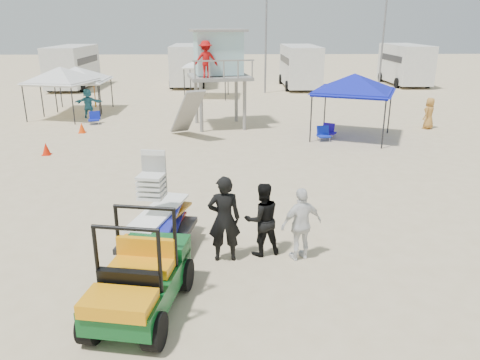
{
  "coord_description": "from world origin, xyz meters",
  "views": [
    {
      "loc": [
        0.21,
        -8.08,
        5.07
      ],
      "look_at": [
        0.5,
        3.0,
        1.3
      ],
      "focal_mm": 35.0,
      "sensor_mm": 36.0,
      "label": 1
    }
  ],
  "objects_px": {
    "surf_trailer": "(157,219)",
    "lifeguard_tower": "(217,57)",
    "utility_cart": "(138,271)",
    "canopy_blue": "(355,77)",
    "man_left": "(224,219)"
  },
  "relations": [
    {
      "from": "surf_trailer",
      "to": "utility_cart",
      "type": "bearing_deg",
      "value": -90.08
    },
    {
      "from": "surf_trailer",
      "to": "canopy_blue",
      "type": "height_order",
      "value": "canopy_blue"
    },
    {
      "from": "utility_cart",
      "to": "lifeguard_tower",
      "type": "bearing_deg",
      "value": 86.02
    },
    {
      "from": "man_left",
      "to": "canopy_blue",
      "type": "xyz_separation_m",
      "value": [
        5.72,
        11.47,
        1.76
      ]
    },
    {
      "from": "surf_trailer",
      "to": "canopy_blue",
      "type": "distance_m",
      "value": 13.44
    },
    {
      "from": "lifeguard_tower",
      "to": "canopy_blue",
      "type": "distance_m",
      "value": 6.71
    },
    {
      "from": "canopy_blue",
      "to": "lifeguard_tower",
      "type": "bearing_deg",
      "value": 156.37
    },
    {
      "from": "surf_trailer",
      "to": "canopy_blue",
      "type": "relative_size",
      "value": 0.62
    },
    {
      "from": "lifeguard_tower",
      "to": "man_left",
      "type": "bearing_deg",
      "value": -88.4
    },
    {
      "from": "surf_trailer",
      "to": "lifeguard_tower",
      "type": "xyz_separation_m",
      "value": [
        1.12,
        13.85,
        2.56
      ]
    },
    {
      "from": "surf_trailer",
      "to": "man_left",
      "type": "distance_m",
      "value": 1.55
    },
    {
      "from": "lifeguard_tower",
      "to": "canopy_blue",
      "type": "bearing_deg",
      "value": -23.63
    },
    {
      "from": "man_left",
      "to": "canopy_blue",
      "type": "distance_m",
      "value": 12.94
    },
    {
      "from": "lifeguard_tower",
      "to": "canopy_blue",
      "type": "height_order",
      "value": "lifeguard_tower"
    },
    {
      "from": "lifeguard_tower",
      "to": "canopy_blue",
      "type": "xyz_separation_m",
      "value": [
        6.12,
        -2.68,
        -0.69
      ]
    }
  ]
}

